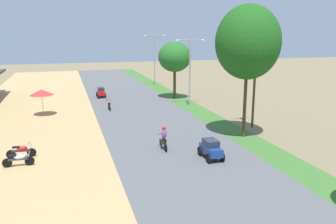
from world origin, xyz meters
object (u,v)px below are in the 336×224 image
(median_tree_third, at_px, (175,57))
(car_hatchback_red, at_px, (101,92))
(parked_motorbike_second, at_px, (19,159))
(utility_pole_near, at_px, (255,71))
(parked_motorbike_third, at_px, (22,150))
(vendor_umbrella, at_px, (42,92))
(car_hatchback_blue, at_px, (211,148))
(streetlamp_near, at_px, (190,67))
(streetlamp_mid, at_px, (155,56))
(motorbike_ahead_third, at_px, (109,105))
(median_tree_second, at_px, (248,42))
(motorbike_ahead_second, at_px, (163,138))

(median_tree_third, relative_size, car_hatchback_red, 3.37)
(median_tree_third, bearing_deg, car_hatchback_red, 159.58)
(parked_motorbike_second, xyz_separation_m, utility_pole_near, (17.86, 4.10, 4.20))
(parked_motorbike_third, distance_m, vendor_umbrella, 12.04)
(car_hatchback_blue, bearing_deg, streetlamp_near, 74.81)
(parked_motorbike_third, bearing_deg, utility_pole_near, 8.08)
(parked_motorbike_second, distance_m, median_tree_third, 24.40)
(streetlamp_mid, xyz_separation_m, motorbike_ahead_third, (-8.71, -15.18, -3.86))
(parked_motorbike_third, distance_m, streetlamp_near, 20.41)
(median_tree_third, relative_size, streetlamp_near, 0.94)
(parked_motorbike_second, distance_m, median_tree_second, 17.17)
(streetlamp_mid, xyz_separation_m, utility_pole_near, (2.08, -25.16, 0.32))
(streetlamp_mid, xyz_separation_m, car_hatchback_red, (-8.79, -7.76, -3.68))
(median_tree_second, distance_m, median_tree_third, 16.73)
(parked_motorbike_second, xyz_separation_m, car_hatchback_red, (6.99, 21.50, 0.19))
(streetlamp_mid, relative_size, car_hatchback_blue, 3.77)
(median_tree_second, distance_m, streetlamp_near, 12.54)
(car_hatchback_blue, xyz_separation_m, motorbike_ahead_third, (-4.37, 16.09, -0.17))
(vendor_umbrella, distance_m, car_hatchback_red, 10.34)
(parked_motorbike_third, xyz_separation_m, median_tree_third, (15.45, 16.79, 4.46))
(parked_motorbike_second, bearing_deg, streetlamp_near, 41.51)
(streetlamp_near, relative_size, motorbike_ahead_second, 4.00)
(parked_motorbike_third, height_order, motorbike_ahead_third, motorbike_ahead_third)
(median_tree_second, bearing_deg, vendor_umbrella, 142.19)
(streetlamp_mid, bearing_deg, car_hatchback_red, -138.54)
(parked_motorbike_second, xyz_separation_m, car_hatchback_blue, (11.44, -2.02, 0.19))
(median_tree_second, bearing_deg, parked_motorbike_second, -173.63)
(streetlamp_near, height_order, streetlamp_mid, streetlamp_mid)
(car_hatchback_red, bearing_deg, parked_motorbike_second, -108.01)
(streetlamp_mid, height_order, motorbike_ahead_third, streetlamp_mid)
(utility_pole_near, bearing_deg, vendor_umbrella, 151.41)
(car_hatchback_red, bearing_deg, car_hatchback_blue, -79.29)
(streetlamp_near, distance_m, motorbike_ahead_second, 15.40)
(parked_motorbike_third, height_order, median_tree_second, median_tree_second)
(parked_motorbike_second, relative_size, parked_motorbike_third, 1.00)
(median_tree_second, xyz_separation_m, car_hatchback_blue, (-4.32, -3.78, -6.39))
(streetlamp_near, distance_m, motorbike_ahead_third, 9.45)
(motorbike_ahead_third, bearing_deg, parked_motorbike_third, -119.46)
(vendor_umbrella, bearing_deg, motorbike_ahead_second, -57.05)
(parked_motorbike_third, distance_m, utility_pole_near, 18.52)
(parked_motorbike_third, relative_size, utility_pole_near, 0.20)
(car_hatchback_red, bearing_deg, median_tree_third, -20.42)
(utility_pole_near, xyz_separation_m, motorbike_ahead_second, (-8.79, -3.57, -3.89))
(streetlamp_mid, bearing_deg, car_hatchback_blue, -97.90)
(streetlamp_near, bearing_deg, motorbike_ahead_third, 179.25)
(parked_motorbike_second, height_order, parked_motorbike_third, same)
(vendor_umbrella, height_order, median_tree_third, median_tree_third)
(parked_motorbike_third, height_order, vendor_umbrella, vendor_umbrella)
(utility_pole_near, relative_size, motorbike_ahead_third, 5.06)
(parked_motorbike_second, relative_size, streetlamp_mid, 0.24)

